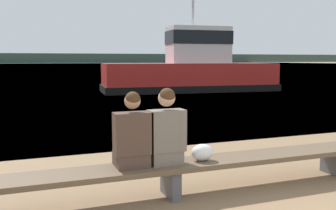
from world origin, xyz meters
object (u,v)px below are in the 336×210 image
(tugboat_red, at_px, (192,71))
(person_left, at_px, (132,136))
(person_right, at_px, (166,132))
(shopping_bag, at_px, (202,152))
(bench_main, at_px, (171,170))

(tugboat_red, bearing_deg, person_left, 158.28)
(person_left, height_order, person_right, person_right)
(shopping_bag, bearing_deg, bench_main, 177.15)
(shopping_bag, bearing_deg, person_right, 177.03)
(person_left, bearing_deg, bench_main, -0.67)
(shopping_bag, distance_m, tugboat_red, 15.83)
(bench_main, bearing_deg, person_right, 176.18)
(person_right, bearing_deg, bench_main, -3.82)
(bench_main, distance_m, person_right, 0.49)
(person_left, bearing_deg, person_right, -0.23)
(bench_main, distance_m, shopping_bag, 0.47)
(person_right, relative_size, shopping_bag, 3.27)
(shopping_bag, xyz_separation_m, tugboat_red, (6.32, 14.50, 0.55))
(person_left, xyz_separation_m, shopping_bag, (0.92, -0.03, -0.27))
(person_left, relative_size, person_right, 0.97)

